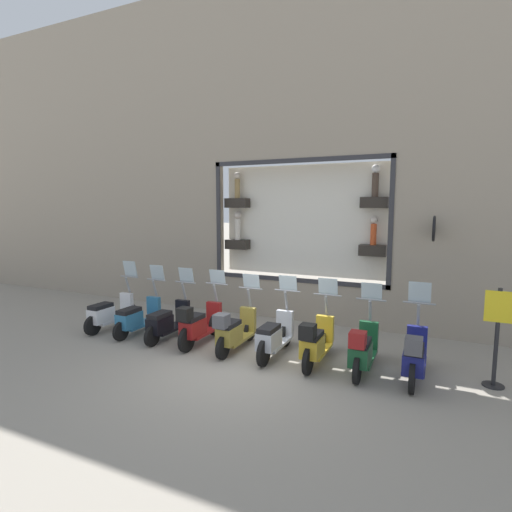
{
  "coord_description": "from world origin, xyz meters",
  "views": [
    {
      "loc": [
        -6.89,
        -3.54,
        3.17
      ],
      "look_at": [
        2.08,
        0.61,
        1.93
      ],
      "focal_mm": 28.0,
      "sensor_mm": 36.0,
      "label": 1
    }
  ],
  "objects_px": {
    "scooter_red_5": "(199,324)",
    "scooter_black_6": "(167,322)",
    "shop_sign_post": "(497,334)",
    "scooter_green_1": "(362,349)",
    "scooter_yellow_2": "(316,342)",
    "scooter_white_8": "(109,313)",
    "scooter_olive_4": "(234,331)",
    "scooter_teal_7": "(137,317)",
    "scooter_silver_3": "(274,336)",
    "scooter_navy_0": "(415,356)"
  },
  "relations": [
    {
      "from": "scooter_yellow_2",
      "to": "scooter_white_8",
      "type": "distance_m",
      "value": 5.52
    },
    {
      "from": "scooter_yellow_2",
      "to": "scooter_green_1",
      "type": "bearing_deg",
      "value": -90.31
    },
    {
      "from": "scooter_navy_0",
      "to": "scooter_silver_3",
      "type": "bearing_deg",
      "value": 88.83
    },
    {
      "from": "scooter_yellow_2",
      "to": "shop_sign_post",
      "type": "height_order",
      "value": "shop_sign_post"
    },
    {
      "from": "scooter_olive_4",
      "to": "scooter_white_8",
      "type": "distance_m",
      "value": 3.68
    },
    {
      "from": "scooter_navy_0",
      "to": "scooter_white_8",
      "type": "relative_size",
      "value": 1.01
    },
    {
      "from": "scooter_yellow_2",
      "to": "scooter_red_5",
      "type": "bearing_deg",
      "value": 89.9
    },
    {
      "from": "scooter_green_1",
      "to": "scooter_teal_7",
      "type": "height_order",
      "value": "scooter_teal_7"
    },
    {
      "from": "scooter_teal_7",
      "to": "scooter_white_8",
      "type": "xyz_separation_m",
      "value": [
        0.0,
        0.92,
        0.01
      ]
    },
    {
      "from": "scooter_silver_3",
      "to": "shop_sign_post",
      "type": "bearing_deg",
      "value": -85.16
    },
    {
      "from": "scooter_white_8",
      "to": "shop_sign_post",
      "type": "bearing_deg",
      "value": -87.71
    },
    {
      "from": "scooter_teal_7",
      "to": "scooter_yellow_2",
      "type": "bearing_deg",
      "value": -90.68
    },
    {
      "from": "scooter_yellow_2",
      "to": "scooter_silver_3",
      "type": "relative_size",
      "value": 1.0
    },
    {
      "from": "scooter_red_5",
      "to": "scooter_black_6",
      "type": "relative_size",
      "value": 1.01
    },
    {
      "from": "scooter_green_1",
      "to": "scooter_red_5",
      "type": "relative_size",
      "value": 0.99
    },
    {
      "from": "scooter_red_5",
      "to": "scooter_black_6",
      "type": "distance_m",
      "value": 0.92
    },
    {
      "from": "scooter_navy_0",
      "to": "scooter_white_8",
      "type": "bearing_deg",
      "value": 89.58
    },
    {
      "from": "scooter_silver_3",
      "to": "scooter_black_6",
      "type": "height_order",
      "value": "scooter_silver_3"
    },
    {
      "from": "scooter_green_1",
      "to": "scooter_yellow_2",
      "type": "distance_m",
      "value": 0.92
    },
    {
      "from": "scooter_green_1",
      "to": "scooter_black_6",
      "type": "xyz_separation_m",
      "value": [
        0.06,
        4.6,
        -0.05
      ]
    },
    {
      "from": "scooter_silver_3",
      "to": "scooter_teal_7",
      "type": "xyz_separation_m",
      "value": [
        -0.01,
        3.68,
        -0.02
      ]
    },
    {
      "from": "scooter_red_5",
      "to": "scooter_black_6",
      "type": "bearing_deg",
      "value": 86.84
    },
    {
      "from": "scooter_black_6",
      "to": "scooter_olive_4",
      "type": "bearing_deg",
      "value": -91.92
    },
    {
      "from": "scooter_yellow_2",
      "to": "scooter_olive_4",
      "type": "distance_m",
      "value": 1.84
    },
    {
      "from": "scooter_navy_0",
      "to": "shop_sign_post",
      "type": "relative_size",
      "value": 1.02
    },
    {
      "from": "scooter_yellow_2",
      "to": "scooter_silver_3",
      "type": "bearing_deg",
      "value": 86.2
    },
    {
      "from": "scooter_black_6",
      "to": "shop_sign_post",
      "type": "relative_size",
      "value": 1.01
    },
    {
      "from": "scooter_silver_3",
      "to": "shop_sign_post",
      "type": "distance_m",
      "value": 4.1
    },
    {
      "from": "scooter_red_5",
      "to": "scooter_teal_7",
      "type": "distance_m",
      "value": 1.84
    },
    {
      "from": "scooter_yellow_2",
      "to": "scooter_red_5",
      "type": "height_order",
      "value": "same"
    },
    {
      "from": "shop_sign_post",
      "to": "scooter_green_1",
      "type": "bearing_deg",
      "value": 100.47
    },
    {
      "from": "scooter_teal_7",
      "to": "scooter_white_8",
      "type": "relative_size",
      "value": 1.0
    },
    {
      "from": "scooter_teal_7",
      "to": "shop_sign_post",
      "type": "height_order",
      "value": "shop_sign_post"
    },
    {
      "from": "scooter_green_1",
      "to": "scooter_black_6",
      "type": "bearing_deg",
      "value": 89.25
    },
    {
      "from": "shop_sign_post",
      "to": "scooter_black_6",
      "type": "bearing_deg",
      "value": 92.93
    },
    {
      "from": "scooter_yellow_2",
      "to": "shop_sign_post",
      "type": "relative_size",
      "value": 1.02
    },
    {
      "from": "scooter_silver_3",
      "to": "scooter_white_8",
      "type": "xyz_separation_m",
      "value": [
        -0.0,
        4.6,
        -0.01
      ]
    },
    {
      "from": "scooter_teal_7",
      "to": "shop_sign_post",
      "type": "bearing_deg",
      "value": -87.41
    },
    {
      "from": "scooter_red_5",
      "to": "shop_sign_post",
      "type": "distance_m",
      "value": 5.93
    },
    {
      "from": "scooter_red_5",
      "to": "scooter_navy_0",
      "type": "bearing_deg",
      "value": -90.0
    },
    {
      "from": "scooter_navy_0",
      "to": "shop_sign_post",
      "type": "xyz_separation_m",
      "value": [
        0.4,
        -1.3,
        0.47
      ]
    },
    {
      "from": "scooter_white_8",
      "to": "scooter_black_6",
      "type": "bearing_deg",
      "value": -90.1
    },
    {
      "from": "scooter_red_5",
      "to": "scooter_white_8",
      "type": "bearing_deg",
      "value": 88.88
    },
    {
      "from": "scooter_white_8",
      "to": "shop_sign_post",
      "type": "relative_size",
      "value": 1.02
    },
    {
      "from": "scooter_green_1",
      "to": "scooter_red_5",
      "type": "xyz_separation_m",
      "value": [
        0.01,
        3.68,
        0.02
      ]
    },
    {
      "from": "scooter_navy_0",
      "to": "scooter_silver_3",
      "type": "xyz_separation_m",
      "value": [
        0.06,
        2.76,
        -0.04
      ]
    },
    {
      "from": "scooter_olive_4",
      "to": "scooter_yellow_2",
      "type": "bearing_deg",
      "value": -89.81
    },
    {
      "from": "scooter_yellow_2",
      "to": "scooter_black_6",
      "type": "xyz_separation_m",
      "value": [
        0.06,
        3.68,
        -0.06
      ]
    },
    {
      "from": "scooter_teal_7",
      "to": "scooter_white_8",
      "type": "distance_m",
      "value": 0.92
    },
    {
      "from": "scooter_olive_4",
      "to": "scooter_teal_7",
      "type": "relative_size",
      "value": 1.0
    }
  ]
}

